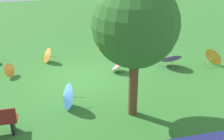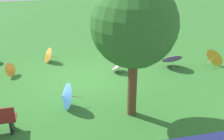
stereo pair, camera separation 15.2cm
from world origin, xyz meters
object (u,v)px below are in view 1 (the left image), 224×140
(parasol_orange_2, at_px, (215,56))
(parasol_yellow_1, at_px, (102,44))
(shade_tree, at_px, (135,25))
(parasol_pink_0, at_px, (117,65))
(parasol_purple_0, at_px, (171,57))
(parasol_blue_0, at_px, (65,97))
(parasol_orange_3, at_px, (10,70))
(parasol_orange_1, at_px, (46,55))
(parasol_red_0, at_px, (124,50))

(parasol_orange_2, relative_size, parasol_yellow_1, 1.00)
(shade_tree, height_order, parasol_pink_0, shade_tree)
(parasol_purple_0, xyz_separation_m, parasol_blue_0, (5.05, 2.26, 0.01))
(shade_tree, height_order, parasol_blue_0, shade_tree)
(parasol_purple_0, bearing_deg, parasol_orange_3, -7.63)
(shade_tree, relative_size, parasol_orange_2, 4.29)
(parasol_orange_1, height_order, parasol_orange_2, parasol_orange_2)
(shade_tree, height_order, parasol_yellow_1, shade_tree)
(parasol_pink_0, xyz_separation_m, parasol_orange_2, (-4.53, 0.49, 0.13))
(parasol_orange_2, bearing_deg, shade_tree, 29.21)
(shade_tree, relative_size, parasol_orange_3, 6.57)
(parasol_orange_3, bearing_deg, shade_tree, 133.90)
(parasol_red_0, xyz_separation_m, parasol_blue_0, (3.44, 4.09, 0.12))
(parasol_red_0, distance_m, parasol_orange_3, 5.40)
(parasol_orange_2, bearing_deg, parasol_orange_3, -8.09)
(parasol_blue_0, height_order, parasol_yellow_1, parasol_blue_0)
(parasol_orange_1, xyz_separation_m, parasol_blue_0, (-0.33, 4.41, 0.11))
(parasol_blue_0, bearing_deg, parasol_red_0, -130.11)
(shade_tree, bearing_deg, parasol_purple_0, -133.54)
(parasol_purple_0, distance_m, parasol_orange_2, 2.06)
(parasol_purple_0, xyz_separation_m, parasol_orange_1, (5.38, -2.14, -0.10))
(parasol_blue_0, distance_m, parasol_pink_0, 3.51)
(parasol_pink_0, relative_size, parasol_orange_2, 0.83)
(shade_tree, height_order, parasol_purple_0, shade_tree)
(parasol_red_0, height_order, parasol_orange_1, parasol_orange_1)
(parasol_purple_0, relative_size, parasol_orange_1, 1.21)
(shade_tree, xyz_separation_m, parasol_pink_0, (-0.50, -3.31, -2.65))
(shade_tree, xyz_separation_m, parasol_red_0, (-1.39, -4.98, -2.61))
(parasol_orange_1, relative_size, parasol_yellow_1, 0.81)
(shade_tree, relative_size, parasol_red_0, 4.53)
(shade_tree, distance_m, parasol_orange_2, 6.29)
(parasol_yellow_1, bearing_deg, parasol_purple_0, 128.58)
(parasol_red_0, height_order, parasol_purple_0, parasol_purple_0)
(parasol_yellow_1, bearing_deg, shade_tree, 84.74)
(parasol_blue_0, height_order, parasol_orange_3, parasol_blue_0)
(shade_tree, bearing_deg, parasol_red_0, -105.63)
(parasol_orange_1, bearing_deg, shade_tree, 114.19)
(parasol_yellow_1, bearing_deg, parasol_pink_0, 88.58)
(parasol_orange_2, bearing_deg, parasol_orange_1, -18.54)
(parasol_blue_0, bearing_deg, shade_tree, 156.40)
(shade_tree, height_order, parasol_orange_3, shade_tree)
(parasol_blue_0, bearing_deg, parasol_purple_0, -155.86)
(parasol_pink_0, bearing_deg, parasol_blue_0, 43.41)
(parasol_orange_1, xyz_separation_m, parasol_pink_0, (-2.88, 1.99, -0.05))
(parasol_red_0, relative_size, parasol_orange_2, 0.95)
(parasol_red_0, xyz_separation_m, parasol_orange_3, (5.33, 0.89, -0.05))
(shade_tree, relative_size, parasol_blue_0, 4.40)
(parasol_red_0, height_order, parasol_orange_3, parasol_red_0)
(parasol_orange_1, bearing_deg, parasol_purple_0, 158.31)
(parasol_purple_0, bearing_deg, parasol_orange_2, 170.36)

